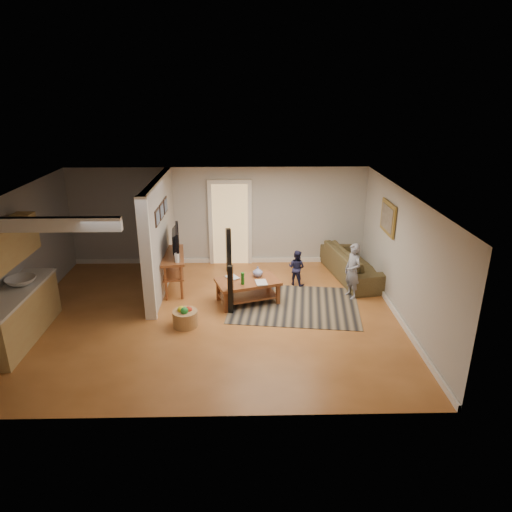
% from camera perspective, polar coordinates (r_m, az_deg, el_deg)
% --- Properties ---
extents(ground, '(7.50, 7.50, 0.00)m').
position_cam_1_polar(ground, '(9.36, -5.51, -7.44)').
color(ground, brown).
rests_on(ground, ground).
extents(room_shell, '(7.54, 6.02, 2.52)m').
position_cam_1_polar(room_shell, '(9.32, -12.19, 1.81)').
color(room_shell, '#B8B5B1').
rests_on(room_shell, ground).
extents(area_rug, '(2.92, 2.30, 0.01)m').
position_cam_1_polar(area_rug, '(9.77, 4.79, -6.10)').
color(area_rug, black).
rests_on(area_rug, ground).
extents(sofa, '(1.31, 2.46, 0.68)m').
position_cam_1_polar(sofa, '(11.38, 12.01, -2.55)').
color(sofa, '#4F3D27').
rests_on(sofa, ground).
extents(coffee_table, '(1.47, 1.12, 0.77)m').
position_cam_1_polar(coffee_table, '(9.72, -0.96, -3.62)').
color(coffee_table, brown).
rests_on(coffee_table, ground).
extents(tv_console, '(0.69, 1.39, 1.15)m').
position_cam_1_polar(tv_console, '(10.37, -10.31, -0.20)').
color(tv_console, brown).
rests_on(tv_console, ground).
extents(speaker_left, '(0.12, 0.12, 1.03)m').
position_cam_1_polar(speaker_left, '(9.23, -3.19, -4.23)').
color(speaker_left, black).
rests_on(speaker_left, ground).
extents(speaker_right, '(0.14, 0.14, 1.12)m').
position_cam_1_polar(speaker_right, '(11.27, -3.44, 0.72)').
color(speaker_right, black).
rests_on(speaker_right, ground).
extents(toy_basket, '(0.48, 0.48, 0.43)m').
position_cam_1_polar(toy_basket, '(8.98, -8.84, -7.61)').
color(toy_basket, '#A87548').
rests_on(toy_basket, ground).
extents(child, '(0.45, 0.53, 1.24)m').
position_cam_1_polar(child, '(10.31, 11.74, -5.04)').
color(child, gray).
rests_on(child, ground).
extents(toddler, '(0.52, 0.49, 0.84)m').
position_cam_1_polar(toddler, '(10.75, 5.02, -3.56)').
color(toddler, '#1E1F40').
rests_on(toddler, ground).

